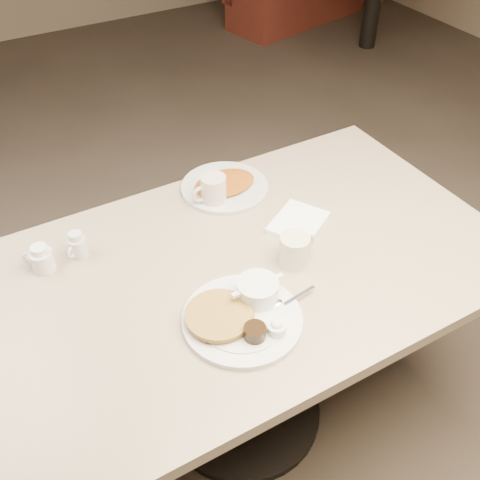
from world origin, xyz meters
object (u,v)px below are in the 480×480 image
diner_table (243,304)px  main_plate (242,312)px  coffee_mug_near (295,249)px  coffee_mug_far (213,191)px  creamer_right (41,259)px  hash_plate (225,186)px  creamer_left (77,245)px

diner_table → main_plate: size_ratio=4.05×
coffee_mug_near → coffee_mug_far: coffee_mug_far is taller
coffee_mug_near → creamer_right: bearing=152.5°
coffee_mug_near → hash_plate: bearing=90.6°
main_plate → creamer_right: (-0.39, 0.43, 0.01)m
diner_table → hash_plate: (0.12, 0.33, 0.18)m
diner_table → main_plate: main_plate is taller
main_plate → creamer_left: bearing=123.3°
creamer_left → creamer_right: size_ratio=0.95×
diner_table → coffee_mug_far: bearing=79.3°
creamer_left → main_plate: bearing=-56.7°
creamer_left → creamer_right: same height
coffee_mug_far → creamer_left: 0.44m
coffee_mug_near → coffee_mug_far: size_ratio=1.08×
coffee_mug_far → hash_plate: coffee_mug_far is taller
creamer_right → hash_plate: 0.62m
creamer_left → creamer_right: (-0.10, -0.00, -0.00)m
creamer_right → hash_plate: creamer_right is taller
main_plate → hash_plate: size_ratio=1.25×
diner_table → coffee_mug_far: 0.36m
coffee_mug_near → creamer_left: (-0.51, 0.33, -0.01)m
diner_table → coffee_mug_far: size_ratio=13.04×
coffee_mug_near → creamer_left: 0.61m
diner_table → coffee_mug_far: (0.05, 0.28, 0.22)m
main_plate → creamer_right: size_ratio=4.41×
main_plate → coffee_mug_near: size_ratio=2.99×
coffee_mug_far → creamer_left: coffee_mug_far is taller
diner_table → main_plate: (-0.10, -0.17, 0.19)m
main_plate → coffee_mug_far: 0.48m
coffee_mug_near → coffee_mug_far: bearing=101.6°
main_plate → hash_plate: (0.23, 0.51, -0.01)m
main_plate → creamer_left: size_ratio=4.62×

